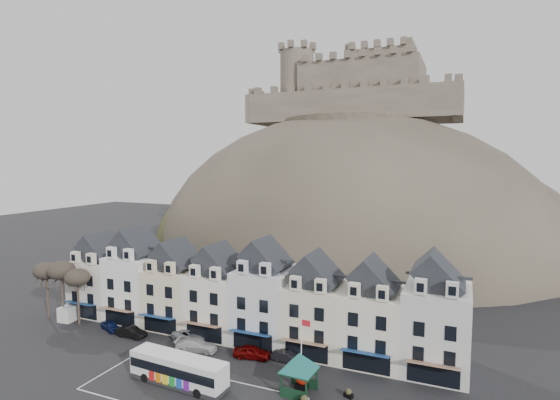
{
  "coord_description": "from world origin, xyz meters",
  "views": [
    {
      "loc": [
        26.12,
        -32.93,
        22.93
      ],
      "look_at": [
        1.84,
        24.0,
        17.17
      ],
      "focal_mm": 28.0,
      "sensor_mm": 36.0,
      "label": 1
    }
  ],
  "objects_px": {
    "car_maroon": "(252,352)",
    "car_black": "(131,332)",
    "bus": "(178,369)",
    "car_charcoal": "(288,357)",
    "car_navy": "(111,326)",
    "white_van": "(74,311)",
    "red_buoy": "(302,378)",
    "car_white": "(196,345)",
    "bus_shelter": "(299,362)",
    "car_silver": "(189,335)",
    "flagpole": "(302,347)"
  },
  "relations": [
    {
      "from": "bus",
      "to": "car_charcoal",
      "type": "bearing_deg",
      "value": 50.4
    },
    {
      "from": "bus",
      "to": "flagpole",
      "type": "height_order",
      "value": "flagpole"
    },
    {
      "from": "flagpole",
      "to": "bus_shelter",
      "type": "bearing_deg",
      "value": -80.1
    },
    {
      "from": "white_van",
      "to": "car_black",
      "type": "bearing_deg",
      "value": -15.95
    },
    {
      "from": "car_black",
      "to": "car_silver",
      "type": "relative_size",
      "value": 0.93
    },
    {
      "from": "bus_shelter",
      "to": "car_maroon",
      "type": "xyz_separation_m",
      "value": [
        -7.7,
        5.01,
        -2.46
      ]
    },
    {
      "from": "bus",
      "to": "car_maroon",
      "type": "bearing_deg",
      "value": 66.61
    },
    {
      "from": "red_buoy",
      "to": "car_silver",
      "type": "bearing_deg",
      "value": 162.69
    },
    {
      "from": "bus",
      "to": "car_navy",
      "type": "relative_size",
      "value": 2.98
    },
    {
      "from": "bus_shelter",
      "to": "red_buoy",
      "type": "relative_size",
      "value": 3.41
    },
    {
      "from": "red_buoy",
      "to": "car_black",
      "type": "distance_m",
      "value": 24.9
    },
    {
      "from": "car_black",
      "to": "car_maroon",
      "type": "bearing_deg",
      "value": -86.71
    },
    {
      "from": "bus",
      "to": "car_navy",
      "type": "bearing_deg",
      "value": 157.87
    },
    {
      "from": "car_maroon",
      "to": "car_silver",
      "type": "bearing_deg",
      "value": 70.15
    },
    {
      "from": "bus",
      "to": "bus_shelter",
      "type": "xyz_separation_m",
      "value": [
        11.91,
        3.27,
        1.51
      ]
    },
    {
      "from": "red_buoy",
      "to": "car_maroon",
      "type": "distance_m",
      "value": 8.57
    },
    {
      "from": "bus",
      "to": "car_maroon",
      "type": "height_order",
      "value": "bus"
    },
    {
      "from": "bus",
      "to": "car_navy",
      "type": "height_order",
      "value": "bus"
    },
    {
      "from": "car_navy",
      "to": "car_charcoal",
      "type": "distance_m",
      "value": 25.49
    },
    {
      "from": "red_buoy",
      "to": "car_white",
      "type": "relative_size",
      "value": 0.38
    },
    {
      "from": "car_navy",
      "to": "car_maroon",
      "type": "relative_size",
      "value": 0.85
    },
    {
      "from": "bus",
      "to": "car_charcoal",
      "type": "relative_size",
      "value": 2.91
    },
    {
      "from": "red_buoy",
      "to": "car_black",
      "type": "xyz_separation_m",
      "value": [
        -24.7,
        3.12,
        -0.28
      ]
    },
    {
      "from": "bus_shelter",
      "to": "car_navy",
      "type": "bearing_deg",
      "value": 173.97
    },
    {
      "from": "bus_shelter",
      "to": "car_maroon",
      "type": "bearing_deg",
      "value": 150.6
    },
    {
      "from": "flagpole",
      "to": "car_navy",
      "type": "xyz_separation_m",
      "value": [
        -28.73,
        3.46,
        -3.47
      ]
    },
    {
      "from": "car_charcoal",
      "to": "car_white",
      "type": "bearing_deg",
      "value": 102.54
    },
    {
      "from": "car_white",
      "to": "car_maroon",
      "type": "bearing_deg",
      "value": -96.89
    },
    {
      "from": "car_navy",
      "to": "car_silver",
      "type": "bearing_deg",
      "value": -60.06
    },
    {
      "from": "flagpole",
      "to": "car_maroon",
      "type": "height_order",
      "value": "flagpole"
    },
    {
      "from": "bus_shelter",
      "to": "red_buoy",
      "type": "height_order",
      "value": "bus_shelter"
    },
    {
      "from": "flagpole",
      "to": "car_charcoal",
      "type": "relative_size",
      "value": 1.9
    },
    {
      "from": "bus",
      "to": "car_charcoal",
      "type": "distance_m",
      "value": 12.32
    },
    {
      "from": "car_maroon",
      "to": "car_black",
      "type": "bearing_deg",
      "value": 81.55
    },
    {
      "from": "red_buoy",
      "to": "flagpole",
      "type": "distance_m",
      "value": 3.15
    },
    {
      "from": "white_van",
      "to": "car_white",
      "type": "bearing_deg",
      "value": -12.13
    },
    {
      "from": "white_van",
      "to": "car_white",
      "type": "xyz_separation_m",
      "value": [
        22.56,
        -2.4,
        -0.31
      ]
    },
    {
      "from": "car_navy",
      "to": "car_white",
      "type": "height_order",
      "value": "car_white"
    },
    {
      "from": "car_navy",
      "to": "bus",
      "type": "bearing_deg",
      "value": -93.44
    },
    {
      "from": "bus",
      "to": "red_buoy",
      "type": "xyz_separation_m",
      "value": [
        11.84,
        4.39,
        -0.72
      ]
    },
    {
      "from": "bus_shelter",
      "to": "car_charcoal",
      "type": "bearing_deg",
      "value": 125.36
    },
    {
      "from": "car_navy",
      "to": "car_maroon",
      "type": "bearing_deg",
      "value": -67.57
    },
    {
      "from": "car_black",
      "to": "car_silver",
      "type": "bearing_deg",
      "value": -72.2
    },
    {
      "from": "bus_shelter",
      "to": "red_buoy",
      "type": "distance_m",
      "value": 2.49
    },
    {
      "from": "car_navy",
      "to": "car_white",
      "type": "distance_m",
      "value": 14.33
    },
    {
      "from": "bus",
      "to": "car_white",
      "type": "height_order",
      "value": "bus"
    },
    {
      "from": "red_buoy",
      "to": "car_navy",
      "type": "distance_m",
      "value": 29.17
    },
    {
      "from": "bus_shelter",
      "to": "car_silver",
      "type": "xyz_separation_m",
      "value": [
        -17.38,
        6.51,
        -2.56
      ]
    },
    {
      "from": "car_silver",
      "to": "car_charcoal",
      "type": "bearing_deg",
      "value": -90.76
    },
    {
      "from": "bus_shelter",
      "to": "car_silver",
      "type": "bearing_deg",
      "value": 163.13
    }
  ]
}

